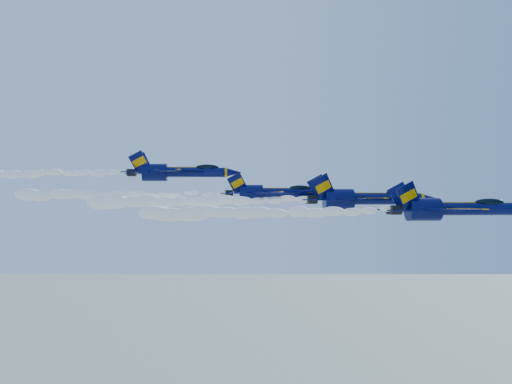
{
  "coord_description": "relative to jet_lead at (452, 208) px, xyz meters",
  "views": [
    {
      "loc": [
        -10.37,
        -73.63,
        152.48
      ],
      "look_at": [
        -4.48,
        -0.48,
        153.41
      ],
      "focal_mm": 35.0,
      "sensor_mm": 36.0,
      "label": 1
    }
  ],
  "objects": [
    {
      "name": "smoke_trail_jet_fourth",
      "position": [
        -59.79,
        22.25,
        5.3
      ],
      "size": [
        31.09,
        1.94,
        1.75
      ],
      "primitive_type": "ellipsoid",
      "color": "white"
    },
    {
      "name": "jet_third",
      "position": [
        -21.19,
        15.38,
        2.2
      ],
      "size": [
        16.75,
        13.74,
        6.23
      ],
      "color": "#060A3B"
    },
    {
      "name": "smoke_trail_jet_second",
      "position": [
        -32.1,
        10.89,
        0.87
      ],
      "size": [
        31.09,
        2.08,
        1.87
      ],
      "primitive_type": "ellipsoid",
      "color": "white"
    },
    {
      "name": "smoke_trail_jet_third",
      "position": [
        -43.9,
        15.38,
        1.83
      ],
      "size": [
        31.09,
        1.73,
        1.56
      ],
      "primitive_type": "ellipsoid",
      "color": "white"
    },
    {
      "name": "jet_second",
      "position": [
        -7.97,
        10.89,
        1.28
      ],
      "size": [
        20.08,
        16.47,
        7.46
      ],
      "color": "#060A3B"
    },
    {
      "name": "jet_lead",
      "position": [
        0.0,
        0.0,
        0.0
      ],
      "size": [
        18.98,
        15.57,
        7.05
      ],
      "color": "#060A3B"
    },
    {
      "name": "smoke_trail_jet_lead",
      "position": [
        -23.66,
        0.0,
        -0.39
      ],
      "size": [
        31.09,
        1.96,
        1.77
      ],
      "primitive_type": "ellipsoid",
      "color": "white"
    },
    {
      "name": "jet_fourth",
      "position": [
        -36.21,
        22.25,
        5.69
      ],
      "size": [
        18.8,
        15.42,
        6.99
      ],
      "color": "#060A3B"
    }
  ]
}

